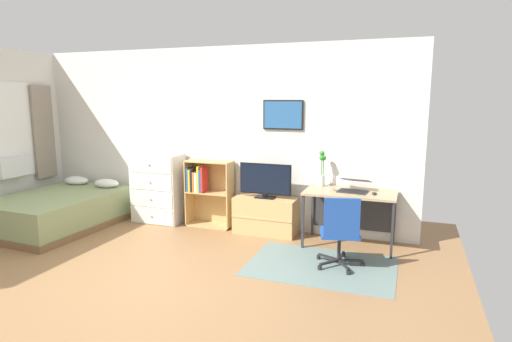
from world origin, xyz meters
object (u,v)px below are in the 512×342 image
(bookshelf, at_px, (206,189))
(bamboo_vase, at_px, (322,170))
(tv_stand, at_px, (266,215))
(bed, at_px, (59,210))
(office_chair, at_px, (340,230))
(wine_glass, at_px, (329,181))
(dresser, at_px, (158,188))
(desk, at_px, (351,200))
(television, at_px, (265,181))
(laptop, at_px, (354,186))
(computer_mouse, at_px, (374,193))

(bookshelf, distance_m, bamboo_vase, 1.82)
(tv_stand, bearing_deg, bed, -165.78)
(office_chair, xyz_separation_m, wine_glass, (-0.28, 0.74, 0.42))
(office_chair, bearing_deg, bamboo_vase, 98.84)
(dresser, height_order, desk, dresser)
(television, height_order, laptop, television)
(tv_stand, bearing_deg, bamboo_vase, 5.92)
(tv_stand, relative_size, wine_glass, 5.00)
(desk, relative_size, computer_mouse, 11.31)
(desk, bearing_deg, dresser, 179.50)
(bed, relative_size, bookshelf, 1.99)
(dresser, height_order, tv_stand, dresser)
(desk, xyz_separation_m, computer_mouse, (0.31, -0.15, 0.15))
(laptop, bearing_deg, bookshelf, -175.75)
(bed, height_order, office_chair, office_chair)
(dresser, relative_size, computer_mouse, 10.44)
(bed, height_order, tv_stand, bed)
(television, distance_m, computer_mouse, 1.53)
(wine_glass, bearing_deg, tv_stand, 168.51)
(tv_stand, xyz_separation_m, computer_mouse, (1.52, -0.19, 0.49))
(bookshelf, bearing_deg, tv_stand, -3.13)
(bookshelf, xyz_separation_m, tv_stand, (0.99, -0.05, -0.31))
(bed, distance_m, bamboo_vase, 4.02)
(dresser, distance_m, television, 1.80)
(dresser, distance_m, desk, 3.00)
(office_chair, bearing_deg, computer_mouse, 53.70)
(television, xyz_separation_m, computer_mouse, (1.52, -0.17, -0.02))
(television, bearing_deg, office_chair, -36.73)
(dresser, bearing_deg, computer_mouse, -3.10)
(bookshelf, xyz_separation_m, bamboo_vase, (1.78, 0.03, 0.39))
(television, xyz_separation_m, wine_glass, (0.94, -0.17, 0.10))
(office_chair, xyz_separation_m, computer_mouse, (0.30, 0.74, 0.30))
(computer_mouse, xyz_separation_m, wine_glass, (-0.58, 0.00, 0.12))
(wine_glass, bearing_deg, laptop, 22.09)
(bed, distance_m, laptop, 4.42)
(office_chair, height_order, computer_mouse, office_chair)
(desk, bearing_deg, computer_mouse, -26.29)
(bookshelf, bearing_deg, office_chair, -24.09)
(dresser, xyz_separation_m, bookshelf, (0.80, 0.07, 0.04))
(tv_stand, distance_m, laptop, 1.36)
(bamboo_vase, bearing_deg, tv_stand, -174.08)
(desk, xyz_separation_m, wine_glass, (-0.27, -0.15, 0.26))
(bed, bearing_deg, bamboo_vase, 14.80)
(laptop, bearing_deg, dresser, -173.66)
(television, xyz_separation_m, desk, (1.21, -0.02, -0.17))
(television, relative_size, computer_mouse, 7.34)
(tv_stand, height_order, computer_mouse, computer_mouse)
(desk, relative_size, office_chair, 1.37)
(laptop, bearing_deg, television, -174.64)
(dresser, xyz_separation_m, tv_stand, (1.79, 0.02, -0.28))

